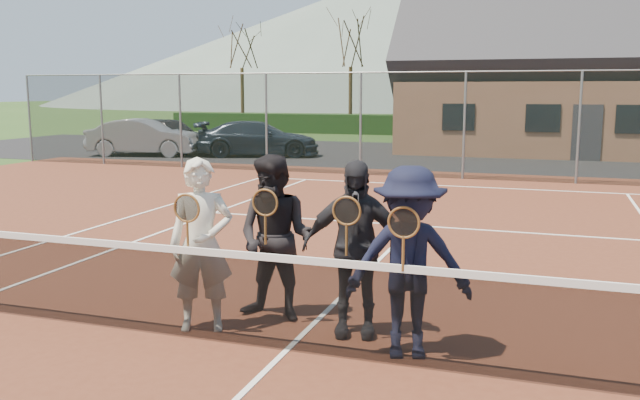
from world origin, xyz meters
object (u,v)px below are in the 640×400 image
object	(u,v)px
car_a	(167,135)
player_b	(276,238)
car_b	(144,138)
car_c	(258,139)
player_c	(354,248)
player_a	(201,245)
player_d	(409,263)
tennis_net	(286,299)
clubhouse	(600,52)

from	to	relation	value
car_a	player_b	bearing A→B (deg)	-134.22
car_b	player_b	xyz separation A→B (m)	(11.98, -15.79, 0.22)
car_c	player_c	size ratio (longest dim) A/B	2.56
player_a	player_d	size ratio (longest dim) A/B	1.00
car_a	car_c	bearing A→B (deg)	-80.56
car_c	car_a	bearing A→B (deg)	70.89
tennis_net	car_b	bearing A→B (deg)	126.78
player_d	tennis_net	bearing A→B (deg)	-166.89
car_b	player_d	world-z (taller)	player_d
player_a	player_d	bearing A→B (deg)	-0.80
car_c	player_d	distance (m)	19.93
car_b	tennis_net	bearing A→B (deg)	-155.22
car_a	car_c	xyz separation A→B (m)	(4.03, -0.13, -0.06)
clubhouse	player_a	size ratio (longest dim) A/B	8.67
car_a	player_b	distance (m)	20.81
player_a	player_b	world-z (taller)	same
clubhouse	player_d	bearing A→B (deg)	-96.92
player_a	player_d	world-z (taller)	same
tennis_net	player_d	bearing A→B (deg)	13.11
tennis_net	player_a	bearing A→B (deg)	164.57
car_a	clubhouse	world-z (taller)	clubhouse
player_b	car_b	bearing A→B (deg)	127.19
car_b	player_c	size ratio (longest dim) A/B	2.37
tennis_net	player_d	world-z (taller)	player_d
car_a	player_d	distance (m)	22.21
clubhouse	car_c	bearing A→B (deg)	-153.33
car_b	car_c	xyz separation A→B (m)	(4.21, 1.22, -0.03)
tennis_net	player_c	distance (m)	0.90
player_d	car_b	bearing A→B (deg)	129.62
car_c	tennis_net	world-z (taller)	car_c
car_b	player_c	xyz separation A→B (m)	(12.92, -15.99, 0.22)
car_c	player_c	distance (m)	19.28
player_c	player_d	xyz separation A→B (m)	(0.64, -0.39, -0.00)
tennis_net	player_d	distance (m)	1.21
car_b	car_c	world-z (taller)	car_b
player_a	car_a	bearing A→B (deg)	122.36
car_b	player_b	world-z (taller)	player_b
car_a	tennis_net	size ratio (longest dim) A/B	0.36
player_b	player_d	distance (m)	1.68
player_d	player_b	bearing A→B (deg)	159.55
car_b	player_a	xyz separation A→B (m)	(11.39, -16.35, 0.22)
player_a	player_d	distance (m)	2.17
car_a	car_c	world-z (taller)	car_a
clubhouse	player_d	world-z (taller)	clubhouse
car_c	player_c	xyz separation A→B (m)	(8.71, -17.20, 0.25)
car_b	tennis_net	size ratio (longest dim) A/B	0.36
car_c	clubhouse	bearing A→B (deg)	-80.65
tennis_net	player_b	xyz separation A→B (m)	(-0.46, 0.85, 0.38)
car_c	clubhouse	distance (m)	14.08
player_a	player_b	size ratio (longest dim) A/B	1.00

